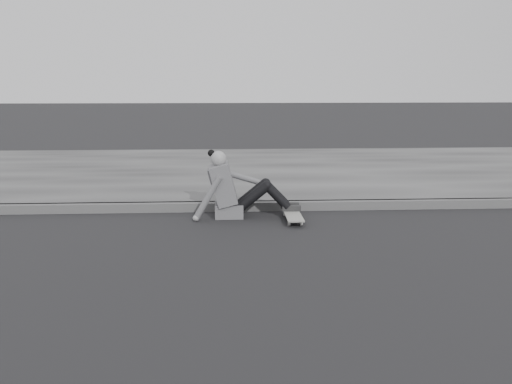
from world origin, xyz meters
TOP-DOWN VIEW (x-y plane):
  - ground at (0.00, 0.00)m, footprint 80.00×80.00m
  - curb at (0.00, 2.58)m, footprint 24.00×0.16m
  - sidewalk at (0.00, 5.60)m, footprint 24.00×6.00m
  - skateboard at (0.27, 1.98)m, footprint 0.20×0.78m
  - seated_woman at (-0.47, 2.23)m, footprint 1.38×0.46m

SIDE VIEW (x-z plane):
  - ground at x=0.00m, z-range 0.00..0.00m
  - curb at x=0.00m, z-range 0.00..0.12m
  - sidewalk at x=0.00m, z-range 0.00..0.12m
  - skateboard at x=0.27m, z-range 0.03..0.12m
  - seated_woman at x=-0.47m, z-range -0.08..0.80m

